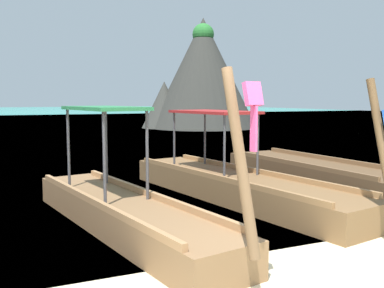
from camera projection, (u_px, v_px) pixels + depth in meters
sea_water at (25, 114)px, 60.55m from camera, size 120.00×120.00×0.00m
longtail_boat_pink_ribbon at (124, 210)px, 7.05m from camera, size 2.06×6.01×2.48m
longtail_boat_blue_ribbon at (236, 184)px, 9.21m from camera, size 2.40×6.85×2.45m
longtail_boat_turquoise_ribbon at (314, 175)px, 10.49m from camera, size 1.77×5.87×2.50m
karst_rock at (200, 75)px, 32.27m from camera, size 8.53×8.07×8.13m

